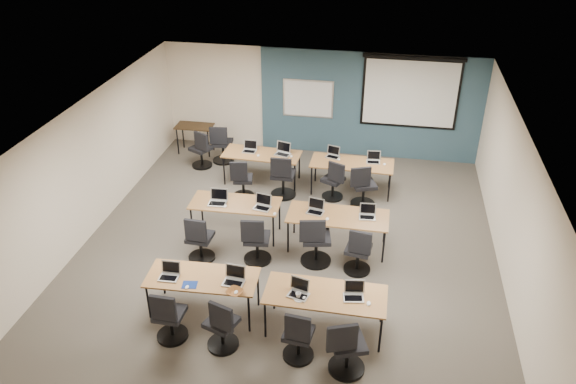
% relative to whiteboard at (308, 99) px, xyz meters
% --- Properties ---
extents(floor, '(8.00, 9.00, 0.02)m').
position_rel_whiteboard_xyz_m(floor, '(0.30, -4.43, -1.45)').
color(floor, '#6B6354').
rests_on(floor, ground).
extents(ceiling, '(8.00, 9.00, 0.02)m').
position_rel_whiteboard_xyz_m(ceiling, '(0.30, -4.43, 1.25)').
color(ceiling, white).
rests_on(ceiling, ground).
extents(wall_back, '(8.00, 0.04, 2.70)m').
position_rel_whiteboard_xyz_m(wall_back, '(0.30, 0.07, -0.10)').
color(wall_back, beige).
rests_on(wall_back, ground).
extents(wall_front, '(8.00, 0.04, 2.70)m').
position_rel_whiteboard_xyz_m(wall_front, '(0.30, -8.93, -0.10)').
color(wall_front, beige).
rests_on(wall_front, ground).
extents(wall_left, '(0.04, 9.00, 2.70)m').
position_rel_whiteboard_xyz_m(wall_left, '(-3.70, -4.43, -0.10)').
color(wall_left, beige).
rests_on(wall_left, ground).
extents(wall_right, '(0.04, 9.00, 2.70)m').
position_rel_whiteboard_xyz_m(wall_right, '(4.30, -4.43, -0.10)').
color(wall_right, beige).
rests_on(wall_right, ground).
extents(blue_accent_panel, '(5.50, 0.04, 2.70)m').
position_rel_whiteboard_xyz_m(blue_accent_panel, '(1.55, 0.04, -0.10)').
color(blue_accent_panel, '#3D5977').
rests_on(blue_accent_panel, wall_back).
extents(whiteboard, '(1.28, 0.03, 0.98)m').
position_rel_whiteboard_xyz_m(whiteboard, '(0.00, 0.00, 0.00)').
color(whiteboard, silver).
rests_on(whiteboard, wall_back).
extents(projector_screen, '(2.40, 0.10, 1.82)m').
position_rel_whiteboard_xyz_m(projector_screen, '(2.50, -0.02, 0.44)').
color(projector_screen, black).
rests_on(projector_screen, wall_back).
extents(training_table_front_left, '(1.81, 0.75, 0.73)m').
position_rel_whiteboard_xyz_m(training_table_front_left, '(-0.72, -6.48, -0.76)').
color(training_table_front_left, olive).
rests_on(training_table_front_left, floor).
extents(training_table_front_right, '(1.90, 0.79, 0.73)m').
position_rel_whiteboard_xyz_m(training_table_front_right, '(1.29, -6.53, -0.76)').
color(training_table_front_right, '#A56537').
rests_on(training_table_front_right, floor).
extents(training_table_mid_left, '(1.78, 0.74, 0.73)m').
position_rel_whiteboard_xyz_m(training_table_mid_left, '(-0.81, -4.11, -0.77)').
color(training_table_mid_left, '#A25E29').
rests_on(training_table_mid_left, floor).
extents(training_table_mid_right, '(1.93, 0.80, 0.73)m').
position_rel_whiteboard_xyz_m(training_table_mid_right, '(1.24, -4.22, -0.76)').
color(training_table_mid_right, brown).
rests_on(training_table_mid_right, floor).
extents(training_table_back_left, '(1.79, 0.75, 0.73)m').
position_rel_whiteboard_xyz_m(training_table_back_left, '(-0.79, -1.85, -0.77)').
color(training_table_back_left, '#9D6A3E').
rests_on(training_table_back_left, floor).
extents(training_table_back_right, '(1.86, 0.77, 0.73)m').
position_rel_whiteboard_xyz_m(training_table_back_right, '(1.32, -1.94, -0.76)').
color(training_table_back_right, '#A07647').
rests_on(training_table_back_right, floor).
extents(laptop_0, '(0.31, 0.27, 0.24)m').
position_rel_whiteboard_xyz_m(laptop_0, '(-1.24, -6.57, -0.66)').
color(laptop_0, '#B4B3BB').
rests_on(laptop_0, training_table_front_left).
extents(mouse_0, '(0.08, 0.11, 0.03)m').
position_rel_whiteboard_xyz_m(mouse_0, '(-0.87, -6.79, -0.71)').
color(mouse_0, white).
rests_on(mouse_0, training_table_front_left).
extents(task_chair_0, '(0.50, 0.50, 0.98)m').
position_rel_whiteboard_xyz_m(task_chair_0, '(-1.05, -7.19, -1.05)').
color(task_chair_0, black).
rests_on(task_chair_0, floor).
extents(laptop_1, '(0.33, 0.28, 0.25)m').
position_rel_whiteboard_xyz_m(laptop_1, '(-0.18, -6.50, -0.66)').
color(laptop_1, silver).
rests_on(laptop_1, training_table_front_left).
extents(mouse_1, '(0.07, 0.10, 0.03)m').
position_rel_whiteboard_xyz_m(mouse_1, '(-0.08, -6.76, -0.71)').
color(mouse_1, white).
rests_on(mouse_1, training_table_front_left).
extents(task_chair_1, '(0.51, 0.49, 0.98)m').
position_rel_whiteboard_xyz_m(task_chair_1, '(-0.19, -7.23, -1.05)').
color(task_chair_1, black).
rests_on(task_chair_1, floor).
extents(laptop_2, '(0.31, 0.27, 0.24)m').
position_rel_whiteboard_xyz_m(laptop_2, '(0.88, -6.61, -0.66)').
color(laptop_2, '#AAAAAA').
rests_on(laptop_2, training_table_front_right).
extents(mouse_2, '(0.09, 0.12, 0.04)m').
position_rel_whiteboard_xyz_m(mouse_2, '(0.98, -6.71, -0.71)').
color(mouse_2, white).
rests_on(mouse_2, training_table_front_right).
extents(task_chair_2, '(0.48, 0.48, 0.96)m').
position_rel_whiteboard_xyz_m(task_chair_2, '(0.98, -7.23, -1.06)').
color(task_chair_2, black).
rests_on(task_chair_2, floor).
extents(laptop_3, '(0.32, 0.27, 0.24)m').
position_rel_whiteboard_xyz_m(laptop_3, '(1.73, -6.51, -0.66)').
color(laptop_3, '#B5B5BD').
rests_on(laptop_3, training_table_front_right).
extents(mouse_3, '(0.07, 0.11, 0.04)m').
position_rel_whiteboard_xyz_m(mouse_3, '(1.97, -6.65, -0.71)').
color(mouse_3, white).
rests_on(mouse_3, training_table_front_right).
extents(task_chair_3, '(0.57, 0.55, 1.02)m').
position_rel_whiteboard_xyz_m(task_chair_3, '(1.70, -7.35, -1.03)').
color(task_chair_3, black).
rests_on(task_chair_3, floor).
extents(laptop_4, '(0.35, 0.30, 0.27)m').
position_rel_whiteboard_xyz_m(laptop_4, '(-1.14, -4.18, -0.65)').
color(laptop_4, '#B1B1BA').
rests_on(laptop_4, training_table_mid_left).
extents(mouse_4, '(0.08, 0.11, 0.04)m').
position_rel_whiteboard_xyz_m(mouse_4, '(-0.96, -4.30, -0.71)').
color(mouse_4, white).
rests_on(mouse_4, training_table_mid_left).
extents(task_chair_4, '(0.51, 0.51, 0.99)m').
position_rel_whiteboard_xyz_m(task_chair_4, '(-1.25, -5.11, -1.04)').
color(task_chair_4, black).
rests_on(task_chair_4, floor).
extents(laptop_5, '(0.33, 0.28, 0.25)m').
position_rel_whiteboard_xyz_m(laptop_5, '(-0.24, -4.19, -0.66)').
color(laptop_5, silver).
rests_on(laptop_5, training_table_mid_left).
extents(mouse_5, '(0.08, 0.11, 0.04)m').
position_rel_whiteboard_xyz_m(mouse_5, '(0.04, -4.40, -0.71)').
color(mouse_5, white).
rests_on(mouse_5, training_table_mid_left).
extents(task_chair_5, '(0.52, 0.52, 1.00)m').
position_rel_whiteboard_xyz_m(task_chair_5, '(-0.20, -4.97, -1.04)').
color(task_chair_5, black).
rests_on(task_chair_5, floor).
extents(laptop_6, '(0.32, 0.27, 0.24)m').
position_rel_whiteboard_xyz_m(laptop_6, '(0.80, -4.15, -0.66)').
color(laptop_6, '#B6B7BE').
rests_on(laptop_6, training_table_mid_right).
extents(mouse_6, '(0.08, 0.11, 0.04)m').
position_rel_whiteboard_xyz_m(mouse_6, '(1.06, -4.40, -0.71)').
color(mouse_6, white).
rests_on(mouse_6, training_table_mid_right).
extents(task_chair_6, '(0.58, 0.58, 1.05)m').
position_rel_whiteboard_xyz_m(task_chair_6, '(0.89, -4.82, -1.01)').
color(task_chair_6, black).
rests_on(task_chair_6, floor).
extents(laptop_7, '(0.31, 0.26, 0.24)m').
position_rel_whiteboard_xyz_m(laptop_7, '(1.79, -4.15, -0.66)').
color(laptop_7, silver).
rests_on(laptop_7, training_table_mid_right).
extents(mouse_7, '(0.07, 0.10, 0.03)m').
position_rel_whiteboard_xyz_m(mouse_7, '(1.92, -4.27, -0.71)').
color(mouse_7, white).
rests_on(mouse_7, training_table_mid_right).
extents(task_chair_7, '(0.50, 0.50, 0.98)m').
position_rel_whiteboard_xyz_m(task_chair_7, '(1.70, -4.94, -1.05)').
color(task_chair_7, black).
rests_on(task_chair_7, floor).
extents(laptop_8, '(0.32, 0.27, 0.24)m').
position_rel_whiteboard_xyz_m(laptop_8, '(-1.10, -1.77, -0.66)').
color(laptop_8, '#B4B4B4').
rests_on(laptop_8, training_table_back_left).
extents(mouse_8, '(0.08, 0.11, 0.04)m').
position_rel_whiteboard_xyz_m(mouse_8, '(-0.84, -1.99, -0.71)').
color(mouse_8, white).
rests_on(mouse_8, training_table_back_left).
extents(task_chair_8, '(0.47, 0.47, 0.96)m').
position_rel_whiteboard_xyz_m(task_chair_8, '(-1.06, -2.69, -1.06)').
color(task_chair_8, black).
rests_on(task_chair_8, floor).
extents(laptop_9, '(0.35, 0.30, 0.26)m').
position_rel_whiteboard_xyz_m(laptop_9, '(-0.30, -1.78, -0.65)').
color(laptop_9, '#A7A7B1').
rests_on(laptop_9, training_table_back_left).
extents(mouse_9, '(0.09, 0.12, 0.04)m').
position_rel_whiteboard_xyz_m(mouse_9, '(-0.08, -1.89, -0.71)').
color(mouse_9, white).
rests_on(mouse_9, training_table_back_left).
extents(task_chair_9, '(0.57, 0.57, 1.05)m').
position_rel_whiteboard_xyz_m(task_chair_9, '(-0.17, -2.47, -1.02)').
color(task_chair_9, black).
rests_on(task_chair_9, floor).
extents(laptop_10, '(0.30, 0.26, 0.23)m').
position_rel_whiteboard_xyz_m(laptop_10, '(0.85, -1.70, -0.66)').
color(laptop_10, '#AEAEB1').
rests_on(laptop_10, training_table_back_right).
extents(mouse_10, '(0.09, 0.11, 0.03)m').
position_rel_whiteboard_xyz_m(mouse_10, '(1.01, -1.85, -0.71)').
color(mouse_10, white).
rests_on(mouse_10, training_table_back_right).
extents(task_chair_10, '(0.52, 0.48, 0.97)m').
position_rel_whiteboard_xyz_m(task_chair_10, '(0.96, -2.37, -1.05)').
color(task_chair_10, black).
rests_on(task_chair_10, floor).
extents(laptop_11, '(0.30, 0.26, 0.23)m').
position_rel_whiteboard_xyz_m(laptop_11, '(1.78, -1.80, -0.66)').
color(laptop_11, '#B2B2B2').
rests_on(laptop_11, training_table_back_right).
extents(mouse_11, '(0.06, 0.10, 0.03)m').
position_rel_whiteboard_xyz_m(mouse_11, '(2.04, -1.90, -0.71)').
color(mouse_11, white).
rests_on(mouse_11, training_table_back_right).
extents(task_chair_11, '(0.57, 0.54, 1.02)m').
position_rel_whiteboard_xyz_m(task_chair_11, '(1.62, -2.56, -1.03)').
color(task_chair_11, black).
rests_on(task_chair_11, floor).
extents(blue_mousepad, '(0.26, 0.23, 0.01)m').
position_rel_whiteboard_xyz_m(blue_mousepad, '(-0.85, -6.71, -0.72)').
color(blue_mousepad, navy).
rests_on(blue_mousepad, training_table_front_left).
extents(snack_bowl, '(0.37, 0.37, 0.07)m').
position_rel_whiteboard_xyz_m(snack_bowl, '(-0.09, -6.79, -0.68)').
color(snack_bowl, olive).
rests_on(snack_bowl, training_table_front_left).
extents(snack_plate, '(0.23, 0.23, 0.01)m').
position_rel_whiteboard_xyz_m(snack_plate, '(0.92, -6.72, -0.71)').
color(snack_plate, white).
rests_on(snack_plate, training_table_front_right).
extents(coffee_cup, '(0.08, 0.08, 0.07)m').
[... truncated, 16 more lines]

